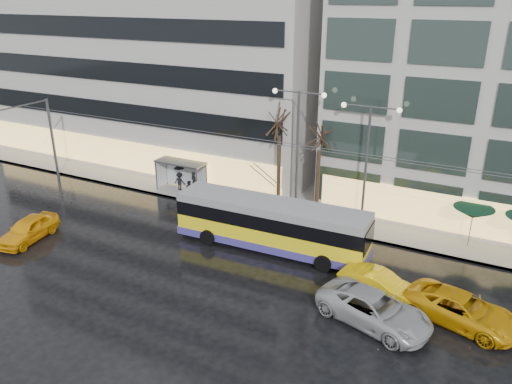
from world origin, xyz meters
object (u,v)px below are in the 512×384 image
Objects in this scene: trolleybus at (271,226)px; bus_shelter at (178,168)px; taxi_a at (28,229)px; street_lamp_near at (298,136)px.

trolleybus is 3.00× the size of bus_shelter.
taxi_a is (-3.72, -11.88, -1.18)m from bus_shelter.
bus_shelter is (-11.09, 5.56, 0.39)m from trolleybus.
street_lamp_near is (10.38, 0.11, 4.03)m from bus_shelter.
trolleybus is at bearing -82.93° from street_lamp_near.
trolleybus is at bearing 14.64° from taxi_a.
street_lamp_near is 19.24m from taxi_a.
street_lamp_near reaches higher than taxi_a.
bus_shelter reaches higher than taxi_a.
street_lamp_near is 1.98× the size of taxi_a.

